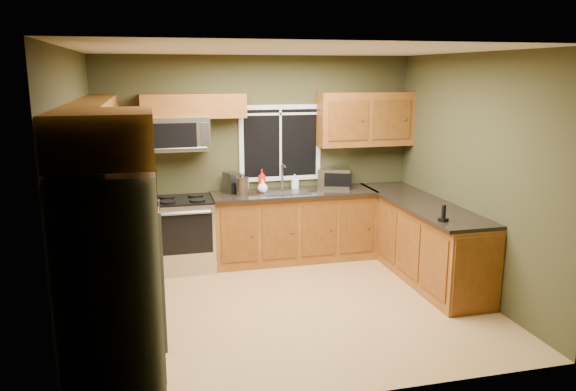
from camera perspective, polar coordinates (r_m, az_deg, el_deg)
name	(u,v)px	position (r m, az deg, el deg)	size (l,w,h in m)	color
floor	(291,305)	(6.22, 0.34, -11.11)	(4.20, 4.20, 0.00)	#B1854D
ceiling	(292,50)	(5.71, 0.37, 14.58)	(4.20, 4.20, 0.00)	white
back_wall	(258,158)	(7.55, -3.03, 3.78)	(4.20, 4.20, 0.00)	#38381E
front_wall	(352,231)	(4.14, 6.53, -3.59)	(4.20, 4.20, 0.00)	#38381E
left_wall	(77,195)	(5.68, -20.62, 0.09)	(3.60, 3.60, 0.00)	#38381E
right_wall	(472,175)	(6.65, 18.19, 1.97)	(3.60, 3.60, 0.00)	#38381E
window	(280,143)	(7.56, -0.78, 5.37)	(1.12, 0.03, 1.02)	white
base_cabinets_left	(119,265)	(6.35, -16.83, -6.82)	(0.60, 2.65, 0.90)	brown
countertop_left	(118,223)	(6.21, -16.87, -2.71)	(0.65, 2.65, 0.04)	black
base_cabinets_back	(294,227)	(7.54, 0.58, -3.21)	(2.17, 0.60, 0.90)	brown
countertop_back	(294,193)	(7.40, 0.64, 0.24)	(2.17, 0.65, 0.04)	black
base_cabinets_peninsula	(421,240)	(7.16, 13.37, -4.42)	(0.60, 2.52, 0.90)	brown
countertop_peninsula	(421,203)	(7.04, 13.36, -0.75)	(0.65, 2.50, 0.04)	black
upper_cabinets_left	(96,135)	(6.06, -18.95, 5.83)	(0.33, 2.65, 0.72)	brown
upper_cabinets_back_left	(193,106)	(7.20, -9.58, 8.97)	(1.30, 0.33, 0.30)	brown
upper_cabinets_back_right	(365,119)	(7.74, 7.86, 7.70)	(1.30, 0.33, 0.72)	brown
upper_cabinet_over_fridge	(102,137)	(4.26, -18.40, 5.63)	(0.72, 0.90, 0.38)	brown
refrigerator	(113,285)	(4.53, -17.39, -8.69)	(0.74, 0.90, 1.80)	#B7B7BC
range	(183,234)	(7.29, -10.59, -3.83)	(0.76, 0.69, 0.94)	#B7B7BC
microwave	(178,134)	(7.18, -11.07, 6.17)	(0.76, 0.41, 0.42)	#B7B7BC
sink	(285,191)	(7.39, -0.26, 0.47)	(0.60, 0.42, 0.36)	slate
toaster_oven	(334,178)	(7.67, 4.70, 1.81)	(0.52, 0.46, 0.27)	#B7B7BC
coffee_maker	(232,183)	(7.35, -5.73, 1.26)	(0.23, 0.26, 0.27)	slate
kettle	(243,185)	(7.19, -4.64, 1.06)	(0.17, 0.17, 0.29)	#B7B7BC
paper_towel_roll	(329,179)	(7.64, 4.18, 1.72)	(0.12, 0.12, 0.28)	white
soap_bottle_a	(262,180)	(7.43, -2.66, 1.56)	(0.11, 0.11, 0.29)	red
soap_bottle_b	(295,181)	(7.61, 0.69, 1.46)	(0.09, 0.09, 0.19)	white
soap_bottle_c	(263,186)	(7.34, -2.60, 0.95)	(0.13, 0.13, 0.17)	white
cordless_phone	(443,216)	(6.15, 15.51, -2.06)	(0.10, 0.10, 0.18)	black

